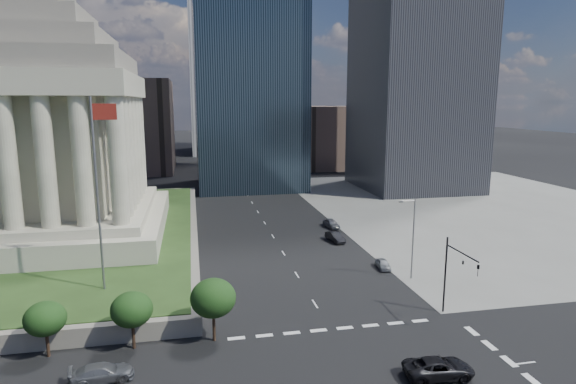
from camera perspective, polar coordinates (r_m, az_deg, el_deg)
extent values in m
plane|color=black|center=(129.38, -5.72, 1.06)|extent=(500.00, 500.00, 0.00)
cube|color=slate|center=(106.94, 22.03, -1.68)|extent=(68.00, 90.00, 0.03)
cylinder|color=slate|center=(52.75, -21.65, -0.45)|extent=(0.24, 0.24, 20.00)
cube|color=maroon|center=(51.70, -20.97, 8.88)|extent=(2.40, 0.05, 1.60)
cube|color=black|center=(123.16, -4.78, 14.60)|extent=(26.00, 26.00, 60.00)
cube|color=brown|center=(163.56, 4.44, 6.60)|extent=(20.00, 30.00, 20.00)
cube|color=brown|center=(158.16, -17.90, 7.44)|extent=(24.00, 30.00, 28.00)
cylinder|color=black|center=(52.23, 18.13, -9.32)|extent=(0.18, 0.18, 8.00)
cylinder|color=black|center=(49.00, 19.93, -6.81)|extent=(0.14, 5.50, 0.14)
cube|color=black|center=(47.04, 21.60, -8.67)|extent=(0.30, 0.30, 1.10)
cylinder|color=slate|center=(60.36, 14.60, -5.45)|extent=(0.16, 0.16, 10.00)
cylinder|color=slate|center=(58.85, 14.03, -1.02)|extent=(1.80, 0.12, 0.12)
cube|color=slate|center=(58.49, 13.23, -1.15)|extent=(0.50, 0.22, 0.14)
imported|color=black|center=(41.95, 17.44, -19.27)|extent=(2.94, 5.70, 1.54)
imported|color=#4F5156|center=(42.32, -21.18, -19.35)|extent=(5.05, 2.71, 1.39)
imported|color=#919599|center=(64.41, 11.20, -8.37)|extent=(1.82, 3.72, 1.22)
imported|color=black|center=(75.32, 5.62, -5.32)|extent=(4.63, 2.28, 1.46)
imported|color=#57595F|center=(83.42, 5.16, -3.73)|extent=(4.57, 2.29, 1.50)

